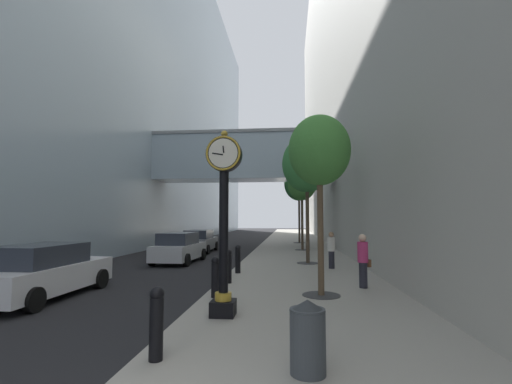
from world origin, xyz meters
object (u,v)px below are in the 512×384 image
object	(u,v)px
bollard_fifth	(238,258)
street_tree_mid_near	(307,164)
bollard_fourth	(229,265)
car_white_near	(43,272)
street_tree_far	(299,184)
car_grey_mid	(199,241)
pedestrian_by_clock	(331,249)
bollard_nearest	(156,321)
trash_bin	(308,336)
street_tree_mid_far	(302,185)
street_tree_near	(319,152)
car_silver_far	(179,248)
street_clock	(224,212)
bollard_third	(215,276)
pedestrian_walking	(363,259)

from	to	relation	value
bollard_fifth	street_tree_mid_near	world-z (taller)	street_tree_mid_near
bollard_fourth	car_white_near	size ratio (longest dim) A/B	0.25
street_tree_far	car_grey_mid	distance (m)	11.89
pedestrian_by_clock	car_white_near	world-z (taller)	pedestrian_by_clock
bollard_fourth	bollard_fifth	distance (m)	2.21
bollard_nearest	street_tree_far	distance (m)	27.55
bollard_fifth	trash_bin	world-z (taller)	bollard_fifth
bollard_nearest	street_tree_mid_near	bearing A→B (deg)	76.19
street_tree_mid_near	street_tree_mid_far	world-z (taller)	street_tree_mid_near
street_tree_near	car_silver_far	world-z (taller)	street_tree_near
trash_bin	pedestrian_by_clock	xyz separation A→B (m)	(1.61, 10.79, 0.32)
street_tree_mid_near	trash_bin	distance (m)	13.32
street_tree_mid_far	car_white_near	world-z (taller)	street_tree_mid_far
street_tree_near	street_tree_mid_near	world-z (taller)	street_tree_mid_near
bollard_fourth	street_tree_mid_far	world-z (taller)	street_tree_mid_far
bollard_fourth	street_tree_mid_far	bearing A→B (deg)	76.91
street_clock	bollard_fourth	world-z (taller)	street_clock
street_tree_mid_far	car_grey_mid	xyz separation A→B (m)	(-7.24, -0.80, -4.00)
bollard_third	car_grey_mid	size ratio (longest dim) A/B	0.25
bollard_fourth	street_tree_mid_far	size ratio (longest dim) A/B	0.20
bollard_fifth	car_silver_far	bearing A→B (deg)	132.79
street_tree_mid_far	trash_bin	xyz separation A→B (m)	(-0.66, -19.88, -4.09)
street_tree_far	pedestrian_walking	world-z (taller)	street_tree_far
street_tree_mid_near	street_tree_far	distance (m)	14.68
street_tree_mid_near	pedestrian_walking	bearing A→B (deg)	-76.49
street_tree_near	pedestrian_walking	xyz separation A→B (m)	(1.46, 1.26, -3.31)
bollard_third	street_tree_far	xyz separation A→B (m)	(3.02, 22.54, 4.80)
bollard_third	pedestrian_by_clock	world-z (taller)	pedestrian_by_clock
street_tree_mid_near	street_tree_mid_far	bearing A→B (deg)	90.00
bollard_nearest	street_tree_mid_near	size ratio (longest dim) A/B	0.18
bollard_fourth	car_silver_far	xyz separation A→B (m)	(-3.79, 6.30, 0.04)
bollard_third	car_silver_far	xyz separation A→B (m)	(-3.79, 8.51, 0.04)
street_tree_near	car_white_near	world-z (taller)	street_tree_near
street_tree_far	trash_bin	distance (m)	27.66
pedestrian_walking	car_white_near	size ratio (longest dim) A/B	0.37
street_tree_far	pedestrian_walking	size ratio (longest dim) A/B	4.07
street_tree_far	car_grey_mid	xyz separation A→B (m)	(-7.24, -8.14, -4.77)
pedestrian_walking	pedestrian_by_clock	distance (m)	4.35
street_clock	street_tree_near	distance (m)	3.87
bollard_nearest	trash_bin	size ratio (longest dim) A/B	1.10
bollard_nearest	bollard_fifth	xyz separation A→B (m)	(0.00, 8.84, 0.00)
car_white_near	car_grey_mid	distance (m)	14.44
bollard_nearest	car_white_near	xyz separation A→B (m)	(-5.23, 4.42, 0.04)
street_tree_mid_far	bollard_fifth	bearing A→B (deg)	-105.65
car_silver_far	trash_bin	bearing A→B (deg)	-64.99
bollard_fifth	street_tree_far	distance (m)	18.99
street_tree_mid_far	car_white_near	bearing A→B (deg)	-118.49
street_tree_mid_far	car_silver_far	distance (m)	10.34
street_clock	bollard_fourth	size ratio (longest dim) A/B	3.76
bollard_fifth	street_tree_near	xyz separation A→B (m)	(3.02, -3.89, 3.61)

